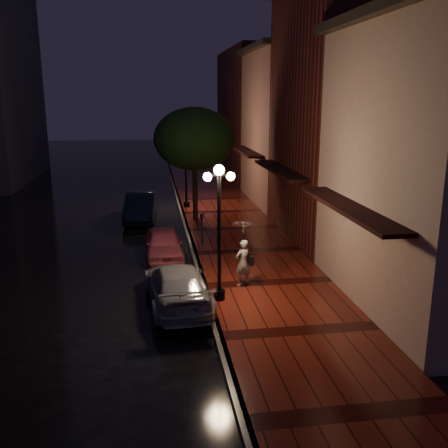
{
  "coord_description": "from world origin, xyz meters",
  "views": [
    {
      "loc": [
        -1.68,
        -19.68,
        6.4
      ],
      "look_at": [
        1.21,
        -0.23,
        1.4
      ],
      "focal_mm": 40.0,
      "sensor_mm": 36.0,
      "label": 1
    }
  ],
  "objects_px": {
    "woman_with_umbrella": "(243,243)",
    "street_tree": "(195,141)",
    "parking_meter": "(202,226)",
    "silver_car": "(177,285)",
    "navy_car": "(141,207)",
    "streetlamp_near": "(219,225)",
    "pink_car": "(164,244)",
    "streetlamp_far": "(186,165)"
  },
  "relations": [
    {
      "from": "street_tree",
      "to": "pink_car",
      "type": "xyz_separation_m",
      "value": [
        -1.87,
        -6.12,
        -3.63
      ]
    },
    {
      "from": "woman_with_umbrella",
      "to": "navy_car",
      "type": "bearing_deg",
      "value": -96.11
    },
    {
      "from": "streetlamp_far",
      "to": "street_tree",
      "type": "relative_size",
      "value": 0.74
    },
    {
      "from": "streetlamp_near",
      "to": "parking_meter",
      "type": "bearing_deg",
      "value": 89.17
    },
    {
      "from": "navy_car",
      "to": "parking_meter",
      "type": "height_order",
      "value": "parking_meter"
    },
    {
      "from": "streetlamp_near",
      "to": "streetlamp_far",
      "type": "height_order",
      "value": "same"
    },
    {
      "from": "streetlamp_far",
      "to": "navy_car",
      "type": "height_order",
      "value": "streetlamp_far"
    },
    {
      "from": "street_tree",
      "to": "parking_meter",
      "type": "height_order",
      "value": "street_tree"
    },
    {
      "from": "silver_car",
      "to": "streetlamp_far",
      "type": "bearing_deg",
      "value": -99.95
    },
    {
      "from": "pink_car",
      "to": "silver_car",
      "type": "distance_m",
      "value": 4.77
    },
    {
      "from": "streetlamp_near",
      "to": "pink_car",
      "type": "distance_m",
      "value": 5.5
    },
    {
      "from": "pink_car",
      "to": "parking_meter",
      "type": "distance_m",
      "value": 2.14
    },
    {
      "from": "navy_car",
      "to": "streetlamp_near",
      "type": "bearing_deg",
      "value": -73.95
    },
    {
      "from": "streetlamp_far",
      "to": "navy_car",
      "type": "xyz_separation_m",
      "value": [
        -2.62,
        -2.23,
        -1.88
      ]
    },
    {
      "from": "streetlamp_near",
      "to": "street_tree",
      "type": "relative_size",
      "value": 0.74
    },
    {
      "from": "streetlamp_far",
      "to": "pink_car",
      "type": "distance_m",
      "value": 9.48
    },
    {
      "from": "streetlamp_near",
      "to": "parking_meter",
      "type": "distance_m",
      "value": 6.32
    },
    {
      "from": "street_tree",
      "to": "silver_car",
      "type": "xyz_separation_m",
      "value": [
        -1.58,
        -10.88,
        -3.59
      ]
    },
    {
      "from": "navy_car",
      "to": "silver_car",
      "type": "bearing_deg",
      "value": -80.13
    },
    {
      "from": "silver_car",
      "to": "woman_with_umbrella",
      "type": "xyz_separation_m",
      "value": [
        2.29,
        0.98,
        1.0
      ]
    },
    {
      "from": "street_tree",
      "to": "navy_car",
      "type": "xyz_separation_m",
      "value": [
        -2.88,
        0.78,
        -3.52
      ]
    },
    {
      "from": "streetlamp_far",
      "to": "streetlamp_near",
      "type": "bearing_deg",
      "value": -90.0
    },
    {
      "from": "street_tree",
      "to": "woman_with_umbrella",
      "type": "xyz_separation_m",
      "value": [
        0.71,
        -9.9,
        -2.59
      ]
    },
    {
      "from": "woman_with_umbrella",
      "to": "street_tree",
      "type": "bearing_deg",
      "value": -110.58
    },
    {
      "from": "silver_car",
      "to": "woman_with_umbrella",
      "type": "bearing_deg",
      "value": -161.36
    },
    {
      "from": "navy_car",
      "to": "streetlamp_far",
      "type": "bearing_deg",
      "value": 43.82
    },
    {
      "from": "parking_meter",
      "to": "navy_car",
      "type": "bearing_deg",
      "value": 137.0
    },
    {
      "from": "silver_car",
      "to": "navy_car",
      "type": "bearing_deg",
      "value": -88.15
    },
    {
      "from": "streetlamp_near",
      "to": "street_tree",
      "type": "distance_m",
      "value": 11.12
    },
    {
      "from": "woman_with_umbrella",
      "to": "silver_car",
      "type": "bearing_deg",
      "value": -1.53
    },
    {
      "from": "streetlamp_far",
      "to": "woman_with_umbrella",
      "type": "relative_size",
      "value": 1.89
    },
    {
      "from": "parking_meter",
      "to": "woman_with_umbrella",
      "type": "bearing_deg",
      "value": -58.63
    },
    {
      "from": "streetlamp_far",
      "to": "parking_meter",
      "type": "relative_size",
      "value": 3.1
    },
    {
      "from": "streetlamp_near",
      "to": "navy_car",
      "type": "height_order",
      "value": "streetlamp_near"
    },
    {
      "from": "streetlamp_far",
      "to": "parking_meter",
      "type": "distance_m",
      "value": 8.05
    },
    {
      "from": "street_tree",
      "to": "silver_car",
      "type": "height_order",
      "value": "street_tree"
    },
    {
      "from": "navy_car",
      "to": "parking_meter",
      "type": "relative_size",
      "value": 3.17
    },
    {
      "from": "streetlamp_near",
      "to": "pink_car",
      "type": "bearing_deg",
      "value": 108.32
    },
    {
      "from": "parking_meter",
      "to": "pink_car",
      "type": "bearing_deg",
      "value": -122.47
    },
    {
      "from": "silver_car",
      "to": "pink_car",
      "type": "bearing_deg",
      "value": -91.01
    },
    {
      "from": "woman_with_umbrella",
      "to": "parking_meter",
      "type": "bearing_deg",
      "value": -104.74
    },
    {
      "from": "street_tree",
      "to": "parking_meter",
      "type": "bearing_deg",
      "value": -91.99
    }
  ]
}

